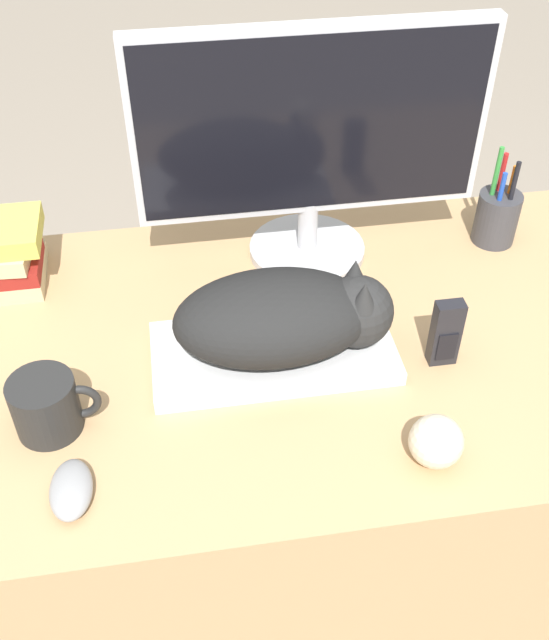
% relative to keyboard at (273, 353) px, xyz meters
% --- Properties ---
extents(desk, '(1.29, 0.73, 0.73)m').
position_rel_keyboard_xyz_m(desk, '(0.01, 0.04, -0.37)').
color(desk, tan).
rests_on(desk, ground_plane).
extents(keyboard, '(0.38, 0.18, 0.02)m').
position_rel_keyboard_xyz_m(keyboard, '(0.00, 0.00, 0.00)').
color(keyboard, silver).
rests_on(keyboard, desk).
extents(cat, '(0.34, 0.19, 0.13)m').
position_rel_keyboard_xyz_m(cat, '(0.02, 0.00, 0.08)').
color(cat, black).
rests_on(cat, keyboard).
extents(monitor, '(0.60, 0.22, 0.43)m').
position_rel_keyboard_xyz_m(monitor, '(0.11, 0.27, 0.23)').
color(monitor, '#B7B7BC').
rests_on(monitor, desk).
extents(computer_mouse, '(0.06, 0.10, 0.03)m').
position_rel_keyboard_xyz_m(computer_mouse, '(-0.31, -0.22, 0.00)').
color(computer_mouse, gray).
rests_on(computer_mouse, desk).
extents(coffee_mug, '(0.13, 0.10, 0.09)m').
position_rel_keyboard_xyz_m(coffee_mug, '(-0.34, -0.09, 0.03)').
color(coffee_mug, black).
rests_on(coffee_mug, desk).
extents(pen_cup, '(0.08, 0.08, 0.20)m').
position_rel_keyboard_xyz_m(pen_cup, '(0.47, 0.26, 0.04)').
color(pen_cup, '#38383D').
rests_on(pen_cup, desk).
extents(baseball, '(0.08, 0.08, 0.08)m').
position_rel_keyboard_xyz_m(baseball, '(0.19, -0.23, 0.03)').
color(baseball, beige).
rests_on(baseball, desk).
extents(phone, '(0.04, 0.03, 0.12)m').
position_rel_keyboard_xyz_m(phone, '(0.26, -0.05, 0.05)').
color(phone, black).
rests_on(phone, desk).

